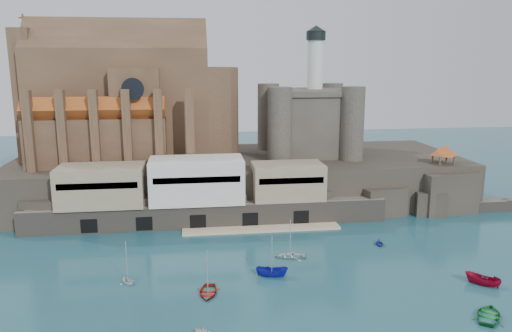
{
  "coord_description": "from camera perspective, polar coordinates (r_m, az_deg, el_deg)",
  "views": [
    {
      "loc": [
        -10.9,
        -71.39,
        31.59
      ],
      "look_at": [
        2.76,
        32.0,
        9.37
      ],
      "focal_mm": 35.0,
      "sensor_mm": 36.0,
      "label": 1
    }
  ],
  "objects": [
    {
      "name": "ground",
      "position": [
        78.82,
        1.08,
        -11.6
      ],
      "size": [
        300.0,
        300.0,
        0.0
      ],
      "primitive_type": "plane",
      "color": "#194854",
      "rests_on": "ground"
    },
    {
      "name": "pavilion",
      "position": [
        112.42,
        20.68,
        1.59
      ],
      "size": [
        6.4,
        6.4,
        5.4
      ],
      "color": "#4E3624",
      "rests_on": "rock_outcrop"
    },
    {
      "name": "boat_7",
      "position": [
        90.56,
        13.9,
        -8.76
      ],
      "size": [
        2.49,
        1.68,
        2.72
      ],
      "primitive_type": "imported",
      "rotation": [
        0.0,
        0.0,
        6.17
      ],
      "color": "#26259E",
      "rests_on": "ground"
    },
    {
      "name": "quay",
      "position": [
        97.85,
        -6.86,
        -3.18
      ],
      "size": [
        70.0,
        12.0,
        13.05
      ],
      "color": "#6A6054",
      "rests_on": "ground"
    },
    {
      "name": "castle_keep",
      "position": [
        116.42,
        5.95,
        5.41
      ],
      "size": [
        21.2,
        21.2,
        29.3
      ],
      "color": "#403A32",
      "rests_on": "promontory"
    },
    {
      "name": "boat_3",
      "position": [
        71.6,
        25.08,
        -15.37
      ],
      "size": [
        4.02,
        3.5,
        5.82
      ],
      "primitive_type": "imported",
      "rotation": [
        0.0,
        0.0,
        2.48
      ],
      "color": "#1C7D30",
      "rests_on": "ground"
    },
    {
      "name": "boat_6",
      "position": [
        83.06,
        3.9,
        -10.36
      ],
      "size": [
        1.34,
        3.7,
        5.08
      ],
      "primitive_type": "imported",
      "rotation": [
        0.0,
        0.0,
        4.63
      ],
      "color": "silver",
      "rests_on": "ground"
    },
    {
      "name": "boat_4",
      "position": [
        76.27,
        -14.44,
        -12.85
      ],
      "size": [
        3.05,
        2.73,
        3.02
      ],
      "primitive_type": "imported",
      "rotation": [
        0.0,
        0.0,
        3.7
      ],
      "color": "silver",
      "rests_on": "ground"
    },
    {
      "name": "rock_outcrop",
      "position": [
        114.07,
        20.4,
        -2.74
      ],
      "size": [
        14.5,
        10.5,
        8.7
      ],
      "color": "black",
      "rests_on": "ground"
    },
    {
      "name": "church",
      "position": [
        114.41,
        -14.24,
        6.92
      ],
      "size": [
        47.0,
        25.93,
        30.51
      ],
      "color": "#4E3624",
      "rests_on": "promontory"
    },
    {
      "name": "promontory",
      "position": [
        114.43,
        -1.95,
        -1.46
      ],
      "size": [
        100.0,
        36.0,
        10.0
      ],
      "color": "black",
      "rests_on": "ground"
    },
    {
      "name": "boat_2",
      "position": [
        76.19,
        1.81,
        -12.47
      ],
      "size": [
        2.26,
        2.23,
        4.82
      ],
      "primitive_type": "imported",
      "rotation": [
        0.0,
        0.0,
        1.31
      ],
      "color": "#12159F",
      "rests_on": "ground"
    },
    {
      "name": "boat_0",
      "position": [
        71.34,
        -5.52,
        -14.32
      ],
      "size": [
        3.77,
        1.54,
        5.13
      ],
      "primitive_type": "imported",
      "rotation": [
        0.0,
        0.0,
        6.15
      ],
      "color": "#A41305",
      "rests_on": "ground"
    },
    {
      "name": "boat_5",
      "position": [
        80.35,
        24.45,
        -12.27
      ],
      "size": [
        2.63,
        2.63,
        4.89
      ],
      "primitive_type": "imported",
      "rotation": [
        0.0,
        0.0,
        3.99
      ],
      "color": "maroon",
      "rests_on": "ground"
    }
  ]
}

